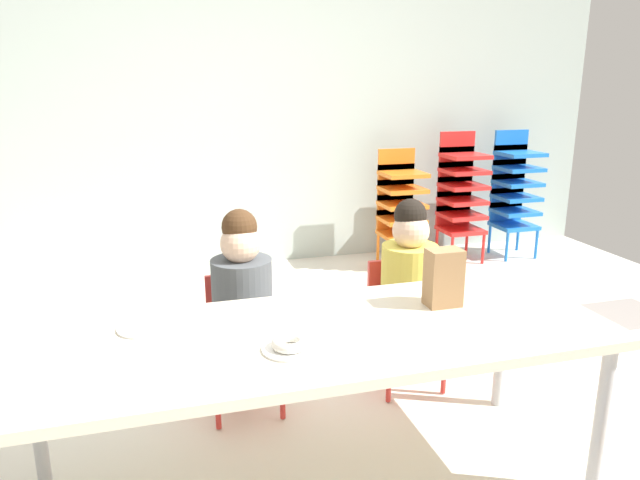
% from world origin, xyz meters
% --- Properties ---
extents(ground_plane, '(6.24, 4.49, 0.02)m').
position_xyz_m(ground_plane, '(0.00, -0.01, -0.01)').
color(ground_plane, silver).
extents(back_wall, '(6.24, 0.10, 2.76)m').
position_xyz_m(back_wall, '(0.00, 2.24, 1.38)').
color(back_wall, '#B2C1B7').
rests_on(back_wall, ground_plane).
extents(craft_table, '(2.08, 0.74, 0.62)m').
position_xyz_m(craft_table, '(-0.13, -0.57, 0.57)').
color(craft_table, beige).
rests_on(craft_table, ground_plane).
extents(seated_child_near_camera, '(0.32, 0.31, 0.92)m').
position_xyz_m(seated_child_near_camera, '(-0.29, 0.02, 0.55)').
color(seated_child_near_camera, red).
rests_on(seated_child_near_camera, ground_plane).
extents(seated_child_middle_seat, '(0.32, 0.32, 0.92)m').
position_xyz_m(seated_child_middle_seat, '(0.49, 0.02, 0.55)').
color(seated_child_middle_seat, red).
rests_on(seated_child_middle_seat, ground_plane).
extents(kid_chair_orange_stack, '(0.32, 0.30, 0.92)m').
position_xyz_m(kid_chair_orange_stack, '(1.24, 1.82, 0.52)').
color(kid_chair_orange_stack, orange).
rests_on(kid_chair_orange_stack, ground_plane).
extents(kid_chair_red_stack, '(0.32, 0.30, 1.04)m').
position_xyz_m(kid_chair_red_stack, '(1.76, 1.82, 0.58)').
color(kid_chair_red_stack, red).
rests_on(kid_chair_red_stack, ground_plane).
extents(kid_chair_blue_stack, '(0.32, 0.30, 1.04)m').
position_xyz_m(kid_chair_blue_stack, '(2.26, 1.82, 0.58)').
color(kid_chair_blue_stack, blue).
rests_on(kid_chair_blue_stack, ground_plane).
extents(paper_bag_brown, '(0.13, 0.09, 0.22)m').
position_xyz_m(paper_bag_brown, '(0.40, -0.48, 0.73)').
color(paper_bag_brown, '#9E754C').
rests_on(paper_bag_brown, craft_table).
extents(paper_plate_near_edge, '(0.18, 0.18, 0.01)m').
position_xyz_m(paper_plate_near_edge, '(-0.25, -0.69, 0.62)').
color(paper_plate_near_edge, white).
rests_on(paper_plate_near_edge, craft_table).
extents(paper_plate_center_table, '(0.18, 0.18, 0.01)m').
position_xyz_m(paper_plate_center_table, '(-0.69, -0.39, 0.62)').
color(paper_plate_center_table, white).
rests_on(paper_plate_center_table, craft_table).
extents(donut_powdered_on_plate, '(0.12, 0.12, 0.03)m').
position_xyz_m(donut_powdered_on_plate, '(-0.25, -0.69, 0.64)').
color(donut_powdered_on_plate, white).
rests_on(donut_powdered_on_plate, craft_table).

